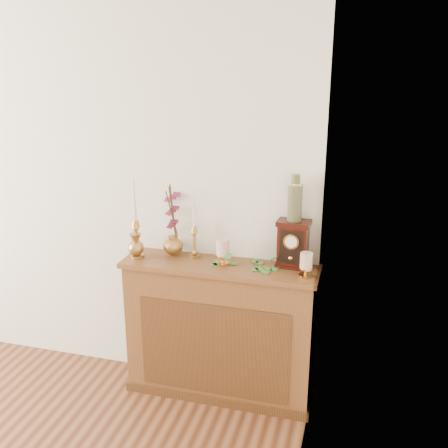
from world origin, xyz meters
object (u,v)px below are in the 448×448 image
(candlestick_left, at_px, (136,233))
(mantel_clock, at_px, (293,244))
(bud_vase, at_px, (136,246))
(ginger_jar, at_px, (173,221))
(candlestick_center, at_px, (194,237))
(ceramic_vase, at_px, (295,200))

(candlestick_left, xyz_separation_m, mantel_clock, (0.98, 0.12, -0.02))
(bud_vase, xyz_separation_m, ginger_jar, (0.20, 0.15, 0.14))
(bud_vase, bearing_deg, ginger_jar, 37.31)
(candlestick_left, bearing_deg, mantel_clock, 7.14)
(candlestick_center, height_order, bud_vase, candlestick_center)
(bud_vase, distance_m, mantel_clock, 0.99)
(ceramic_vase, bearing_deg, bud_vase, -171.98)
(bud_vase, xyz_separation_m, ceramic_vase, (0.98, 0.14, 0.34))
(candlestick_center, distance_m, ceramic_vase, 0.69)
(candlestick_left, height_order, mantel_clock, candlestick_left)
(ginger_jar, height_order, ceramic_vase, ceramic_vase)
(candlestick_left, relative_size, candlestick_center, 1.20)
(candlestick_left, bearing_deg, candlestick_center, 15.77)
(bud_vase, height_order, ginger_jar, ginger_jar)
(candlestick_left, distance_m, bud_vase, 0.09)
(candlestick_left, bearing_deg, bud_vase, -90.00)
(bud_vase, relative_size, mantel_clock, 0.56)
(candlestick_left, xyz_separation_m, bud_vase, (0.00, -0.01, -0.09))
(bud_vase, distance_m, ceramic_vase, 1.05)
(candlestick_left, xyz_separation_m, ceramic_vase, (0.98, 0.13, 0.25))
(candlestick_left, bearing_deg, ginger_jar, 34.96)
(candlestick_center, xyz_separation_m, ceramic_vase, (0.63, 0.03, 0.28))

